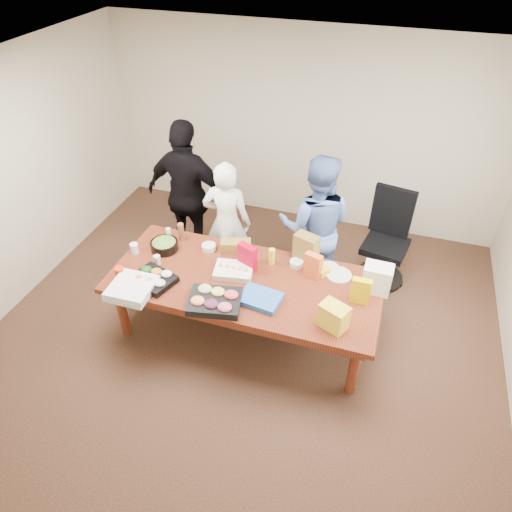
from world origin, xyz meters
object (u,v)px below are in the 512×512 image
(person_right, at_px, (315,227))
(office_chair, at_px, (386,243))
(person_center, at_px, (227,223))
(conference_table, at_px, (245,306))
(sheet_cake, at_px, (234,271))
(salad_bowl, at_px, (164,246))

(person_right, bearing_deg, office_chair, -163.12)
(person_center, distance_m, person_right, 1.05)
(office_chair, bearing_deg, conference_table, -124.24)
(person_center, bearing_deg, sheet_cake, 109.75)
(sheet_cake, bearing_deg, person_center, 105.10)
(office_chair, distance_m, sheet_cake, 1.96)
(sheet_cake, height_order, salad_bowl, salad_bowl)
(person_right, relative_size, salad_bowl, 5.78)
(conference_table, xyz_separation_m, person_right, (0.52, 0.97, 0.51))
(conference_table, height_order, person_center, person_center)
(office_chair, height_order, person_center, person_center)
(person_center, bearing_deg, salad_bowl, 46.35)
(conference_table, distance_m, office_chair, 1.90)
(conference_table, bearing_deg, person_center, 120.89)
(conference_table, xyz_separation_m, office_chair, (1.34, 1.34, 0.20))
(office_chair, bearing_deg, person_right, -144.73)
(person_center, bearing_deg, office_chair, -170.75)
(office_chair, relative_size, person_right, 0.65)
(person_center, relative_size, person_right, 0.90)
(person_center, distance_m, sheet_cake, 0.87)
(person_center, height_order, person_right, person_right)
(office_chair, xyz_separation_m, sheet_cake, (-1.48, -1.27, 0.21))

